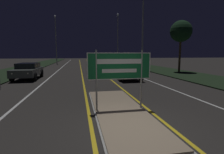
{
  "coord_description": "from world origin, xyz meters",
  "views": [
    {
      "loc": [
        -1.52,
        -4.74,
        2.23
      ],
      "look_at": [
        0.0,
        3.16,
        1.15
      ],
      "focal_mm": 28.0,
      "sensor_mm": 36.0,
      "label": 1
    }
  ],
  "objects_px": {
    "highway_sign": "(119,68)",
    "car_approaching_0": "(28,70)",
    "streetlight_right_far": "(118,35)",
    "streetlight_left_far": "(56,36)",
    "car_receding_1": "(112,64)",
    "streetlight_right_near": "(143,24)",
    "car_receding_0": "(127,71)"
  },
  "relations": [
    {
      "from": "car_approaching_0",
      "to": "streetlight_right_near",
      "type": "bearing_deg",
      "value": 23.42
    },
    {
      "from": "streetlight_left_far",
      "to": "car_approaching_0",
      "type": "distance_m",
      "value": 23.54
    },
    {
      "from": "streetlight_right_near",
      "to": "highway_sign",
      "type": "bearing_deg",
      "value": -113.43
    },
    {
      "from": "highway_sign",
      "to": "car_receding_1",
      "type": "relative_size",
      "value": 0.6
    },
    {
      "from": "streetlight_right_far",
      "to": "car_approaching_0",
      "type": "bearing_deg",
      "value": -122.26
    },
    {
      "from": "streetlight_right_near",
      "to": "car_receding_0",
      "type": "bearing_deg",
      "value": -119.71
    },
    {
      "from": "streetlight_right_near",
      "to": "car_receding_1",
      "type": "xyz_separation_m",
      "value": [
        -3.82,
        1.3,
        -5.14
      ]
    },
    {
      "from": "streetlight_left_far",
      "to": "car_approaching_0",
      "type": "xyz_separation_m",
      "value": [
        0.21,
        -22.96,
        -5.22
      ]
    },
    {
      "from": "streetlight_left_far",
      "to": "streetlight_right_far",
      "type": "bearing_deg",
      "value": -13.52
    },
    {
      "from": "streetlight_right_far",
      "to": "car_receding_0",
      "type": "xyz_separation_m",
      "value": [
        -4.06,
        -21.58,
        -5.41
      ]
    },
    {
      "from": "streetlight_left_far",
      "to": "streetlight_right_far",
      "type": "height_order",
      "value": "streetlight_right_far"
    },
    {
      "from": "streetlight_left_far",
      "to": "car_receding_1",
      "type": "distance_m",
      "value": 19.24
    },
    {
      "from": "highway_sign",
      "to": "car_receding_0",
      "type": "xyz_separation_m",
      "value": [
        2.6,
        8.26,
        -1.0
      ]
    },
    {
      "from": "highway_sign",
      "to": "car_approaching_0",
      "type": "relative_size",
      "value": 0.57
    },
    {
      "from": "highway_sign",
      "to": "streetlight_left_far",
      "type": "bearing_deg",
      "value": 100.51
    },
    {
      "from": "car_receding_1",
      "to": "car_approaching_0",
      "type": "bearing_deg",
      "value": -142.36
    },
    {
      "from": "car_receding_1",
      "to": "car_approaching_0",
      "type": "relative_size",
      "value": 0.95
    },
    {
      "from": "streetlight_right_far",
      "to": "car_receding_0",
      "type": "height_order",
      "value": "streetlight_right_far"
    },
    {
      "from": "streetlight_right_far",
      "to": "car_receding_1",
      "type": "bearing_deg",
      "value": -106.16
    },
    {
      "from": "highway_sign",
      "to": "streetlight_right_near",
      "type": "relative_size",
      "value": 0.24
    },
    {
      "from": "car_receding_0",
      "to": "car_approaching_0",
      "type": "relative_size",
      "value": 0.98
    },
    {
      "from": "streetlight_right_far",
      "to": "highway_sign",
      "type": "bearing_deg",
      "value": -102.58
    },
    {
      "from": "streetlight_right_far",
      "to": "streetlight_left_far",
      "type": "bearing_deg",
      "value": 166.48
    },
    {
      "from": "streetlight_right_near",
      "to": "car_approaching_0",
      "type": "distance_m",
      "value": 14.64
    },
    {
      "from": "car_receding_1",
      "to": "streetlight_right_far",
      "type": "bearing_deg",
      "value": 73.84
    },
    {
      "from": "car_approaching_0",
      "to": "car_receding_1",
      "type": "bearing_deg",
      "value": 37.64
    },
    {
      "from": "streetlight_right_near",
      "to": "streetlight_right_far",
      "type": "height_order",
      "value": "streetlight_right_far"
    },
    {
      "from": "highway_sign",
      "to": "car_approaching_0",
      "type": "height_order",
      "value": "highway_sign"
    },
    {
      "from": "car_receding_0",
      "to": "streetlight_right_far",
      "type": "bearing_deg",
      "value": 79.36
    },
    {
      "from": "highway_sign",
      "to": "streetlight_right_far",
      "type": "height_order",
      "value": "streetlight_right_far"
    },
    {
      "from": "streetlight_right_near",
      "to": "car_receding_1",
      "type": "relative_size",
      "value": 2.46
    },
    {
      "from": "highway_sign",
      "to": "streetlight_left_far",
      "type": "xyz_separation_m",
      "value": [
        -6.1,
        32.91,
        4.3
      ]
    }
  ]
}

